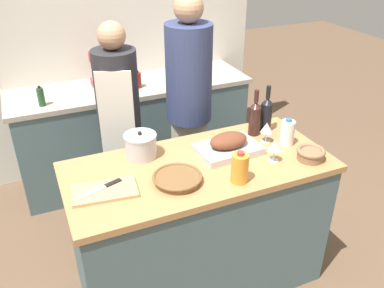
% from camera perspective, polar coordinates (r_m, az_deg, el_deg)
% --- Properties ---
extents(ground_plane, '(12.00, 12.00, 0.00)m').
position_cam_1_polar(ground_plane, '(2.95, 0.88, -18.09)').
color(ground_plane, brown).
extents(kitchen_island, '(1.55, 0.72, 0.91)m').
position_cam_1_polar(kitchen_island, '(2.63, 0.95, -11.31)').
color(kitchen_island, '#4C666B').
rests_on(kitchen_island, ground_plane).
extents(back_counter, '(2.07, 0.60, 0.90)m').
position_cam_1_polar(back_counter, '(3.76, -8.07, 1.84)').
color(back_counter, '#4C666B').
rests_on(back_counter, ground_plane).
extents(back_wall, '(2.57, 0.10, 2.55)m').
position_cam_1_polar(back_wall, '(3.80, -10.51, 15.20)').
color(back_wall, silver).
rests_on(back_wall, ground_plane).
extents(roasting_pan, '(0.39, 0.27, 0.13)m').
position_cam_1_polar(roasting_pan, '(2.46, 5.12, -0.19)').
color(roasting_pan, '#BCBCC1').
rests_on(roasting_pan, kitchen_island).
extents(wicker_basket, '(0.27, 0.27, 0.04)m').
position_cam_1_polar(wicker_basket, '(2.20, -2.06, -4.83)').
color(wicker_basket, brown).
rests_on(wicker_basket, kitchen_island).
extents(cutting_board, '(0.36, 0.23, 0.02)m').
position_cam_1_polar(cutting_board, '(2.17, -12.14, -6.45)').
color(cutting_board, tan).
rests_on(cutting_board, kitchen_island).
extents(stock_pot, '(0.19, 0.19, 0.17)m').
position_cam_1_polar(stock_pot, '(2.42, -7.23, -0.21)').
color(stock_pot, '#B7B7BC').
rests_on(stock_pot, kitchen_island).
extents(mixing_bowl, '(0.17, 0.17, 0.07)m').
position_cam_1_polar(mixing_bowl, '(2.49, 16.32, -1.30)').
color(mixing_bowl, '#846647').
rests_on(mixing_bowl, kitchen_island).
extents(juice_jug, '(0.09, 0.09, 0.18)m').
position_cam_1_polar(juice_jug, '(2.18, 6.73, -3.36)').
color(juice_jug, orange).
rests_on(juice_jug, kitchen_island).
extents(milk_jug, '(0.09, 0.09, 0.18)m').
position_cam_1_polar(milk_jug, '(2.59, 13.24, 1.52)').
color(milk_jug, white).
rests_on(milk_jug, kitchen_island).
extents(wine_bottle_green, '(0.07, 0.07, 0.32)m').
position_cam_1_polar(wine_bottle_green, '(2.72, 10.39, 4.22)').
color(wine_bottle_green, black).
rests_on(wine_bottle_green, kitchen_island).
extents(wine_bottle_dark, '(0.08, 0.08, 0.31)m').
position_cam_1_polar(wine_bottle_dark, '(2.66, 8.81, 3.72)').
color(wine_bottle_dark, '#381E19').
rests_on(wine_bottle_dark, kitchen_island).
extents(wine_glass_left, '(0.08, 0.08, 0.14)m').
position_cam_1_polar(wine_glass_left, '(2.38, 11.54, -0.23)').
color(wine_glass_left, silver).
rests_on(wine_glass_left, kitchen_island).
extents(wine_glass_right, '(0.08, 0.08, 0.13)m').
position_cam_1_polar(wine_glass_right, '(2.59, 10.43, 2.20)').
color(wine_glass_right, silver).
rests_on(wine_glass_right, kitchen_island).
extents(knife_chef, '(0.25, 0.11, 0.01)m').
position_cam_1_polar(knife_chef, '(2.18, -12.54, -6.03)').
color(knife_chef, '#B7B7BC').
rests_on(knife_chef, cutting_board).
extents(stand_mixer, '(0.18, 0.14, 0.29)m').
position_cam_1_polar(stand_mixer, '(3.58, -12.58, 9.93)').
color(stand_mixer, '#B22323').
rests_on(stand_mixer, back_counter).
extents(condiment_bottle_tall, '(0.07, 0.07, 0.15)m').
position_cam_1_polar(condiment_bottle_tall, '(3.49, -7.69, 8.90)').
color(condiment_bottle_tall, maroon).
rests_on(condiment_bottle_tall, back_counter).
extents(condiment_bottle_short, '(0.05, 0.05, 0.16)m').
position_cam_1_polar(condiment_bottle_short, '(3.31, -20.44, 6.22)').
color(condiment_bottle_short, '#234C28').
rests_on(condiment_bottle_short, back_counter).
extents(condiment_bottle_extra, '(0.05, 0.05, 0.19)m').
position_cam_1_polar(condiment_bottle_extra, '(3.41, -12.47, 8.39)').
color(condiment_bottle_extra, '#B28E2D').
rests_on(condiment_bottle_extra, back_counter).
extents(person_cook_aproned, '(0.31, 0.33, 1.60)m').
position_cam_1_polar(person_cook_aproned, '(2.95, -10.12, 3.11)').
color(person_cook_aproned, beige).
rests_on(person_cook_aproned, ground_plane).
extents(person_cook_guest, '(0.33, 0.33, 1.75)m').
position_cam_1_polar(person_cook_guest, '(3.02, -0.44, 5.94)').
color(person_cook_guest, beige).
rests_on(person_cook_guest, ground_plane).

